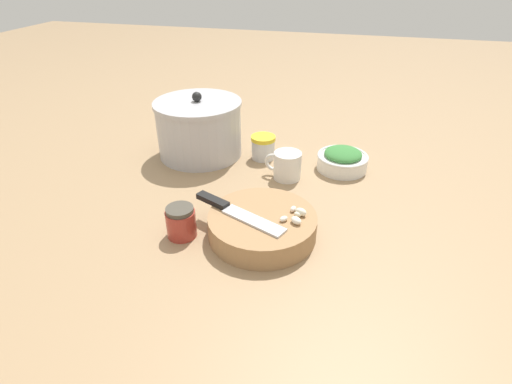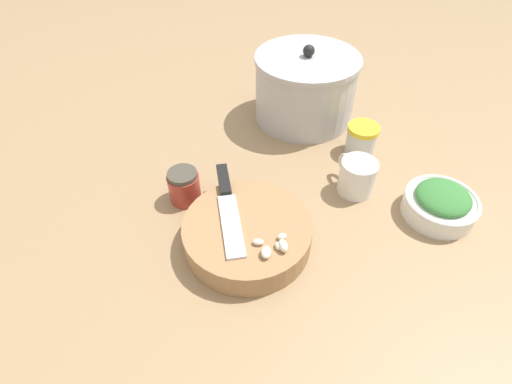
{
  "view_description": "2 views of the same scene",
  "coord_description": "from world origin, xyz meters",
  "px_view_note": "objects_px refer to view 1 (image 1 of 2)",
  "views": [
    {
      "loc": [
        -0.72,
        -0.2,
        0.54
      ],
      "look_at": [
        0.0,
        -0.01,
        0.09
      ],
      "focal_mm": 28.0,
      "sensor_mm": 36.0,
      "label": 1
    },
    {
      "loc": [
        -0.28,
        -0.44,
        0.6
      ],
      "look_at": [
        0.01,
        -0.0,
        0.08
      ],
      "focal_mm": 28.0,
      "sensor_mm": 36.0,
      "label": 2
    }
  ],
  "objects_px": {
    "cutting_board": "(262,225)",
    "coffee_mug": "(287,165)",
    "garlic_cloves": "(296,215)",
    "herb_bowl": "(342,159)",
    "honey_jar": "(181,222)",
    "stock_pot": "(199,128)",
    "chef_knife": "(233,210)",
    "spice_jar": "(263,147)"
  },
  "relations": [
    {
      "from": "herb_bowl",
      "to": "honey_jar",
      "type": "height_order",
      "value": "honey_jar"
    },
    {
      "from": "coffee_mug",
      "to": "stock_pot",
      "type": "height_order",
      "value": "stock_pot"
    },
    {
      "from": "chef_knife",
      "to": "herb_bowl",
      "type": "height_order",
      "value": "chef_knife"
    },
    {
      "from": "coffee_mug",
      "to": "honey_jar",
      "type": "height_order",
      "value": "coffee_mug"
    },
    {
      "from": "stock_pot",
      "to": "honey_jar",
      "type": "bearing_deg",
      "value": -164.46
    },
    {
      "from": "herb_bowl",
      "to": "stock_pot",
      "type": "relative_size",
      "value": 0.56
    },
    {
      "from": "chef_knife",
      "to": "garlic_cloves",
      "type": "relative_size",
      "value": 3.57
    },
    {
      "from": "coffee_mug",
      "to": "honey_jar",
      "type": "distance_m",
      "value": 0.36
    },
    {
      "from": "chef_knife",
      "to": "coffee_mug",
      "type": "distance_m",
      "value": 0.28
    },
    {
      "from": "chef_knife",
      "to": "herb_bowl",
      "type": "relative_size",
      "value": 1.57
    },
    {
      "from": "stock_pot",
      "to": "chef_knife",
      "type": "bearing_deg",
      "value": -148.64
    },
    {
      "from": "spice_jar",
      "to": "coffee_mug",
      "type": "height_order",
      "value": "coffee_mug"
    },
    {
      "from": "cutting_board",
      "to": "garlic_cloves",
      "type": "height_order",
      "value": "garlic_cloves"
    },
    {
      "from": "spice_jar",
      "to": "garlic_cloves",
      "type": "bearing_deg",
      "value": -156.18
    },
    {
      "from": "coffee_mug",
      "to": "stock_pot",
      "type": "relative_size",
      "value": 0.41
    },
    {
      "from": "herb_bowl",
      "to": "garlic_cloves",
      "type": "bearing_deg",
      "value": 167.96
    },
    {
      "from": "herb_bowl",
      "to": "honey_jar",
      "type": "xyz_separation_m",
      "value": [
        -0.41,
        0.32,
        0.01
      ]
    },
    {
      "from": "chef_knife",
      "to": "herb_bowl",
      "type": "bearing_deg",
      "value": 173.25
    },
    {
      "from": "coffee_mug",
      "to": "herb_bowl",
      "type": "bearing_deg",
      "value": -57.87
    },
    {
      "from": "cutting_board",
      "to": "honey_jar",
      "type": "distance_m",
      "value": 0.18
    },
    {
      "from": "herb_bowl",
      "to": "coffee_mug",
      "type": "xyz_separation_m",
      "value": [
        -0.09,
        0.14,
        0.01
      ]
    },
    {
      "from": "spice_jar",
      "to": "stock_pot",
      "type": "xyz_separation_m",
      "value": [
        -0.02,
        0.19,
        0.05
      ]
    },
    {
      "from": "herb_bowl",
      "to": "stock_pot",
      "type": "xyz_separation_m",
      "value": [
        -0.01,
        0.43,
        0.05
      ]
    },
    {
      "from": "garlic_cloves",
      "to": "coffee_mug",
      "type": "xyz_separation_m",
      "value": [
        0.26,
        0.07,
        -0.02
      ]
    },
    {
      "from": "coffee_mug",
      "to": "chef_knife",
      "type": "bearing_deg",
      "value": 166.16
    },
    {
      "from": "coffee_mug",
      "to": "garlic_cloves",
      "type": "bearing_deg",
      "value": -165.12
    },
    {
      "from": "honey_jar",
      "to": "chef_knife",
      "type": "bearing_deg",
      "value": -68.42
    },
    {
      "from": "cutting_board",
      "to": "coffee_mug",
      "type": "xyz_separation_m",
      "value": [
        0.27,
        -0.0,
        0.01
      ]
    },
    {
      "from": "coffee_mug",
      "to": "cutting_board",
      "type": "bearing_deg",
      "value": 179.61
    },
    {
      "from": "chef_knife",
      "to": "honey_jar",
      "type": "distance_m",
      "value": 0.12
    },
    {
      "from": "garlic_cloves",
      "to": "herb_bowl",
      "type": "distance_m",
      "value": 0.36
    },
    {
      "from": "cutting_board",
      "to": "spice_jar",
      "type": "height_order",
      "value": "spice_jar"
    },
    {
      "from": "cutting_board",
      "to": "stock_pot",
      "type": "height_order",
      "value": "stock_pot"
    },
    {
      "from": "cutting_board",
      "to": "chef_knife",
      "type": "bearing_deg",
      "value": 92.44
    },
    {
      "from": "coffee_mug",
      "to": "stock_pot",
      "type": "bearing_deg",
      "value": 73.79
    },
    {
      "from": "cutting_board",
      "to": "garlic_cloves",
      "type": "relative_size",
      "value": 3.75
    },
    {
      "from": "cutting_board",
      "to": "stock_pot",
      "type": "relative_size",
      "value": 0.92
    },
    {
      "from": "cutting_board",
      "to": "honey_jar",
      "type": "relative_size",
      "value": 3.3
    },
    {
      "from": "garlic_cloves",
      "to": "spice_jar",
      "type": "relative_size",
      "value": 0.87
    },
    {
      "from": "cutting_board",
      "to": "herb_bowl",
      "type": "bearing_deg",
      "value": -22.09
    },
    {
      "from": "garlic_cloves",
      "to": "herb_bowl",
      "type": "height_order",
      "value": "garlic_cloves"
    },
    {
      "from": "cutting_board",
      "to": "herb_bowl",
      "type": "height_order",
      "value": "herb_bowl"
    }
  ]
}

